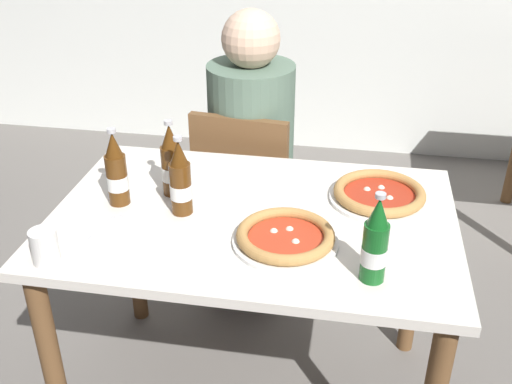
{
  "coord_description": "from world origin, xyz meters",
  "views": [
    {
      "loc": [
        0.28,
        -1.53,
        1.69
      ],
      "look_at": [
        0.0,
        0.05,
        0.8
      ],
      "focal_mm": 42.66,
      "sensor_mm": 36.0,
      "label": 1
    }
  ],
  "objects_px": {
    "chair_behind_table": "(247,192)",
    "pizza_margherita_near": "(379,194)",
    "beer_bottle_center": "(375,244)",
    "napkin_with_cutlery": "(103,233)",
    "diner_seated": "(251,164)",
    "beer_bottle_left": "(116,173)",
    "dining_table_main": "(253,246)",
    "beer_bottle_extra": "(180,181)",
    "paper_cup": "(45,247)",
    "beer_bottle_right": "(171,164)",
    "pizza_marinara_far": "(285,237)"
  },
  "relations": [
    {
      "from": "chair_behind_table",
      "to": "pizza_margherita_near",
      "type": "distance_m",
      "value": 0.74
    },
    {
      "from": "beer_bottle_center",
      "to": "napkin_with_cutlery",
      "type": "bearing_deg",
      "value": 174.08
    },
    {
      "from": "diner_seated",
      "to": "beer_bottle_left",
      "type": "xyz_separation_m",
      "value": [
        -0.29,
        -0.66,
        0.27
      ]
    },
    {
      "from": "dining_table_main",
      "to": "beer_bottle_extra",
      "type": "xyz_separation_m",
      "value": [
        -0.21,
        -0.02,
        0.22
      ]
    },
    {
      "from": "paper_cup",
      "to": "beer_bottle_center",
      "type": "bearing_deg",
      "value": 5.05
    },
    {
      "from": "pizza_margherita_near",
      "to": "dining_table_main",
      "type": "bearing_deg",
      "value": -157.53
    },
    {
      "from": "chair_behind_table",
      "to": "beer_bottle_right",
      "type": "height_order",
      "value": "beer_bottle_right"
    },
    {
      "from": "beer_bottle_left",
      "to": "chair_behind_table",
      "type": "bearing_deg",
      "value": 65.16
    },
    {
      "from": "pizza_margherita_near",
      "to": "paper_cup",
      "type": "relative_size",
      "value": 3.23
    },
    {
      "from": "dining_table_main",
      "to": "beer_bottle_extra",
      "type": "relative_size",
      "value": 4.86
    },
    {
      "from": "dining_table_main",
      "to": "napkin_with_cutlery",
      "type": "relative_size",
      "value": 5.97
    },
    {
      "from": "dining_table_main",
      "to": "diner_seated",
      "type": "xyz_separation_m",
      "value": [
        -0.13,
        0.66,
        -0.05
      ]
    },
    {
      "from": "pizza_marinara_far",
      "to": "beer_bottle_center",
      "type": "distance_m",
      "value": 0.28
    },
    {
      "from": "napkin_with_cutlery",
      "to": "paper_cup",
      "type": "height_order",
      "value": "paper_cup"
    },
    {
      "from": "beer_bottle_center",
      "to": "beer_bottle_extra",
      "type": "height_order",
      "value": "same"
    },
    {
      "from": "dining_table_main",
      "to": "chair_behind_table",
      "type": "bearing_deg",
      "value": 102.42
    },
    {
      "from": "diner_seated",
      "to": "beer_bottle_right",
      "type": "bearing_deg",
      "value": -104.31
    },
    {
      "from": "pizza_margherita_near",
      "to": "paper_cup",
      "type": "height_order",
      "value": "paper_cup"
    },
    {
      "from": "chair_behind_table",
      "to": "beer_bottle_right",
      "type": "relative_size",
      "value": 3.44
    },
    {
      "from": "dining_table_main",
      "to": "pizza_marinara_far",
      "type": "relative_size",
      "value": 4.09
    },
    {
      "from": "chair_behind_table",
      "to": "beer_bottle_extra",
      "type": "relative_size",
      "value": 3.44
    },
    {
      "from": "chair_behind_table",
      "to": "beer_bottle_right",
      "type": "bearing_deg",
      "value": 81.32
    },
    {
      "from": "beer_bottle_left",
      "to": "beer_bottle_extra",
      "type": "distance_m",
      "value": 0.21
    },
    {
      "from": "dining_table_main",
      "to": "beer_bottle_left",
      "type": "height_order",
      "value": "beer_bottle_left"
    },
    {
      "from": "diner_seated",
      "to": "beer_bottle_right",
      "type": "xyz_separation_m",
      "value": [
        -0.15,
        -0.57,
        0.27
      ]
    },
    {
      "from": "chair_behind_table",
      "to": "beer_bottle_right",
      "type": "xyz_separation_m",
      "value": [
        -0.14,
        -0.52,
        0.37
      ]
    },
    {
      "from": "dining_table_main",
      "to": "chair_behind_table",
      "type": "height_order",
      "value": "chair_behind_table"
    },
    {
      "from": "chair_behind_table",
      "to": "pizza_marinara_far",
      "type": "relative_size",
      "value": 2.9
    },
    {
      "from": "beer_bottle_right",
      "to": "napkin_with_cutlery",
      "type": "bearing_deg",
      "value": -115.45
    },
    {
      "from": "beer_bottle_right",
      "to": "beer_bottle_extra",
      "type": "height_order",
      "value": "same"
    },
    {
      "from": "beer_bottle_left",
      "to": "napkin_with_cutlery",
      "type": "bearing_deg",
      "value": -83.86
    },
    {
      "from": "beer_bottle_center",
      "to": "beer_bottle_extra",
      "type": "bearing_deg",
      "value": 157.37
    },
    {
      "from": "chair_behind_table",
      "to": "diner_seated",
      "type": "relative_size",
      "value": 0.7
    },
    {
      "from": "beer_bottle_right",
      "to": "paper_cup",
      "type": "bearing_deg",
      "value": -117.75
    },
    {
      "from": "diner_seated",
      "to": "napkin_with_cutlery",
      "type": "relative_size",
      "value": 6.02
    },
    {
      "from": "beer_bottle_left",
      "to": "paper_cup",
      "type": "relative_size",
      "value": 2.6
    },
    {
      "from": "dining_table_main",
      "to": "napkin_with_cutlery",
      "type": "height_order",
      "value": "napkin_with_cutlery"
    },
    {
      "from": "chair_behind_table",
      "to": "beer_bottle_extra",
      "type": "bearing_deg",
      "value": 89.11
    },
    {
      "from": "pizza_margherita_near",
      "to": "pizza_marinara_far",
      "type": "xyz_separation_m",
      "value": [
        -0.25,
        -0.29,
        0.0
      ]
    },
    {
      "from": "pizza_marinara_far",
      "to": "beer_bottle_extra",
      "type": "xyz_separation_m",
      "value": [
        -0.33,
        0.12,
        0.08
      ]
    },
    {
      "from": "beer_bottle_extra",
      "to": "napkin_with_cutlery",
      "type": "height_order",
      "value": "beer_bottle_extra"
    },
    {
      "from": "napkin_with_cutlery",
      "to": "paper_cup",
      "type": "distance_m",
      "value": 0.18
    },
    {
      "from": "diner_seated",
      "to": "paper_cup",
      "type": "height_order",
      "value": "diner_seated"
    },
    {
      "from": "pizza_marinara_far",
      "to": "paper_cup",
      "type": "xyz_separation_m",
      "value": [
        -0.61,
        -0.19,
        0.03
      ]
    },
    {
      "from": "diner_seated",
      "to": "pizza_marinara_far",
      "type": "xyz_separation_m",
      "value": [
        0.24,
        -0.8,
        0.19
      ]
    },
    {
      "from": "pizza_margherita_near",
      "to": "napkin_with_cutlery",
      "type": "xyz_separation_m",
      "value": [
        -0.77,
        -0.33,
        -0.02
      ]
    },
    {
      "from": "beer_bottle_right",
      "to": "beer_bottle_extra",
      "type": "relative_size",
      "value": 1.0
    },
    {
      "from": "pizza_marinara_far",
      "to": "napkin_with_cutlery",
      "type": "height_order",
      "value": "pizza_marinara_far"
    },
    {
      "from": "pizza_marinara_far",
      "to": "dining_table_main",
      "type": "bearing_deg",
      "value": 130.14
    },
    {
      "from": "beer_bottle_right",
      "to": "pizza_margherita_near",
      "type": "bearing_deg",
      "value": 5.82
    }
  ]
}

